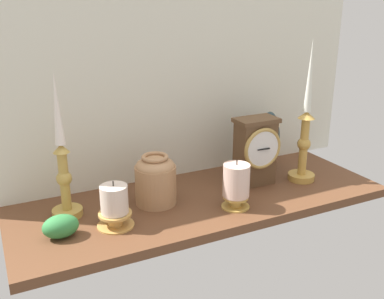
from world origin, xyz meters
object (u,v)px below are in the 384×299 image
at_px(candlestick_tall_center, 305,134).
at_px(pillar_candle_front, 236,185).
at_px(candlestick_tall_left, 63,168).
at_px(tall_ceramic_vase, 269,141).
at_px(brass_vase_jar, 156,179).
at_px(mantel_clock, 256,151).
at_px(pillar_candle_near_clock, 115,206).

distance_m(candlestick_tall_center, pillar_candle_front, 0.29).
height_order(candlestick_tall_left, tall_ceramic_vase, candlestick_tall_left).
height_order(candlestick_tall_center, tall_ceramic_vase, candlestick_tall_center).
bearing_deg(brass_vase_jar, candlestick_tall_center, -5.49).
bearing_deg(candlestick_tall_center, mantel_clock, 165.33).
bearing_deg(mantel_clock, candlestick_tall_left, 176.16).
xyz_separation_m(brass_vase_jar, pillar_candle_front, (0.17, -0.11, -0.01)).
bearing_deg(mantel_clock, tall_ceramic_vase, 37.58).
bearing_deg(pillar_candle_near_clock, brass_vase_jar, 29.14).
bearing_deg(candlestick_tall_left, pillar_candle_near_clock, -48.38).
bearing_deg(tall_ceramic_vase, brass_vase_jar, -170.12).
relative_size(candlestick_tall_left, tall_ceramic_vase, 1.93).
xyz_separation_m(brass_vase_jar, tall_ceramic_vase, (0.40, 0.07, 0.03)).
xyz_separation_m(candlestick_tall_center, pillar_candle_front, (-0.27, -0.07, -0.08)).
distance_m(pillar_candle_near_clock, tall_ceramic_vase, 0.55).
bearing_deg(candlestick_tall_center, tall_ceramic_vase, 110.50).
distance_m(candlestick_tall_left, pillar_candle_front, 0.42).
distance_m(mantel_clock, candlestick_tall_left, 0.52).
bearing_deg(mantel_clock, candlestick_tall_center, -14.67).
bearing_deg(candlestick_tall_center, pillar_candle_near_clock, -176.95).
height_order(candlestick_tall_center, pillar_candle_front, candlestick_tall_center).
height_order(mantel_clock, candlestick_tall_left, candlestick_tall_left).
bearing_deg(candlestick_tall_left, mantel_clock, -3.84).
bearing_deg(mantel_clock, brass_vase_jar, 178.90).
xyz_separation_m(candlestick_tall_left, candlestick_tall_center, (0.66, -0.07, 0.01)).
xyz_separation_m(mantel_clock, pillar_candle_near_clock, (-0.43, -0.07, -0.05)).
bearing_deg(candlestick_tall_left, candlestick_tall_center, -6.18).
height_order(candlestick_tall_left, pillar_candle_front, candlestick_tall_left).
relative_size(candlestick_tall_left, pillar_candle_front, 2.78).
bearing_deg(tall_ceramic_vase, pillar_candle_front, -141.26).
height_order(candlestick_tall_left, candlestick_tall_center, candlestick_tall_center).
xyz_separation_m(candlestick_tall_left, pillar_candle_near_clock, (0.09, -0.10, -0.08)).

